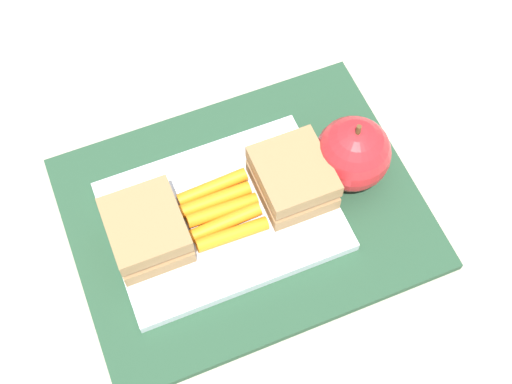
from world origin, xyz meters
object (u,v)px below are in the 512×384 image
Objects in this scene: apple at (351,151)px; food_tray at (222,216)px; carrot_sticks_bundle at (222,210)px; sandwich_half_left at (146,230)px; sandwich_half_right at (293,178)px.

food_tray is at bearing -178.49° from apple.
apple is (0.15, 0.00, 0.02)m from carrot_sticks_bundle.
sandwich_half_left is at bearing -179.02° from apple.
sandwich_half_right is (0.08, 0.00, 0.03)m from food_tray.
food_tray is 2.56× the size of apple.
carrot_sticks_bundle is 0.15m from apple.
apple is (0.07, 0.00, 0.01)m from sandwich_half_right.
food_tray is at bearing 180.00° from sandwich_half_right.
sandwich_half_right is 0.08m from carrot_sticks_bundle.
carrot_sticks_bundle is at bearing -0.01° from sandwich_half_left.
carrot_sticks_bundle reaches higher than food_tray.
apple is at bearing 0.98° from sandwich_half_left.
sandwich_half_right is 0.07m from apple.
sandwich_half_left and sandwich_half_right have the same top height.
apple reaches higher than food_tray.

